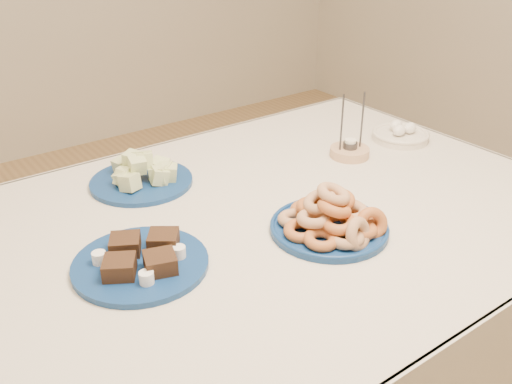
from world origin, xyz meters
TOP-DOWN VIEW (x-y plane):
  - dining_table at (0.00, 0.00)m, footprint 1.71×1.11m
  - donut_platter at (0.13, -0.16)m, footprint 0.30×0.30m
  - melon_plate at (-0.10, 0.32)m, footprint 0.35×0.35m
  - brownie_plate at (-0.28, -0.03)m, footprint 0.35×0.35m
  - candle_holder at (0.48, 0.13)m, footprint 0.14×0.14m
  - egg_bowl at (0.70, 0.12)m, footprint 0.19×0.19m

SIDE VIEW (x-z plane):
  - dining_table at x=0.00m, z-range 0.27..1.02m
  - brownie_plate at x=-0.28m, z-range 0.74..0.79m
  - candle_holder at x=0.48m, z-range 0.67..0.87m
  - egg_bowl at x=0.70m, z-range 0.74..0.80m
  - melon_plate at x=-0.10m, z-range 0.73..0.82m
  - donut_platter at x=0.13m, z-range 0.72..0.84m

